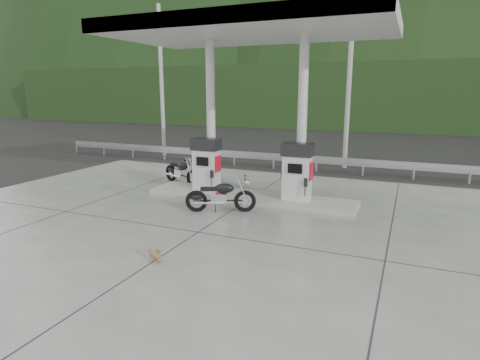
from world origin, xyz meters
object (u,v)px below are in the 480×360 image
at_px(gas_pump_left, 206,164).
at_px(gas_pump_right, 297,172).
at_px(motorcycle_right, 221,196).
at_px(duck, 155,255).
at_px(motorcycle_left, 181,172).

relative_size(gas_pump_left, gas_pump_right, 1.00).
height_order(motorcycle_right, duck, motorcycle_right).
bearing_deg(gas_pump_right, gas_pump_left, 180.00).
bearing_deg(gas_pump_left, motorcycle_right, -50.94).
bearing_deg(duck, motorcycle_left, 137.29).
bearing_deg(motorcycle_right, gas_pump_left, 105.93).
xyz_separation_m(gas_pump_left, motorcycle_left, (-1.64, 1.01, -0.58)).
bearing_deg(gas_pump_left, gas_pump_right, 0.00).
bearing_deg(gas_pump_right, duck, -106.06).
distance_m(motorcycle_left, duck, 7.23).
relative_size(motorcycle_left, duck, 4.57).
distance_m(motorcycle_right, duck, 3.80).
bearing_deg(gas_pump_right, motorcycle_right, -138.30).
bearing_deg(motorcycle_right, motorcycle_left, 115.09).
xyz_separation_m(gas_pump_right, motorcycle_right, (-1.86, -1.65, -0.59)).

